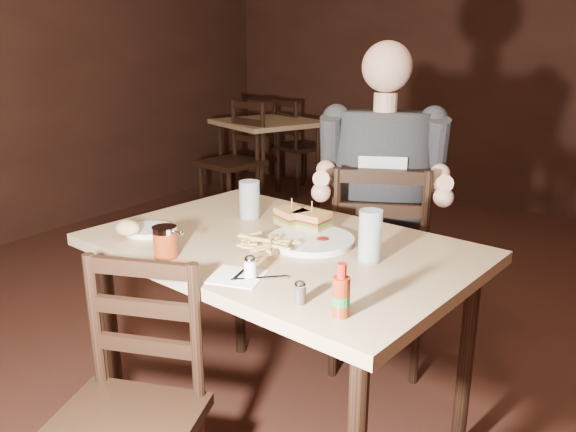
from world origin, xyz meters
The scene contains 24 objects.
room_shell centered at (0.00, 0.00, 1.40)m, with size 7.00×7.00×7.00m.
main_table centered at (-0.10, -0.17, 0.69)m, with size 1.36×0.99×0.77m.
bg_table centered at (-2.00, 2.48, 0.68)m, with size 1.04×1.04×0.77m.
chair_far centered at (-0.04, 0.53, 0.47)m, with size 0.44×0.48×0.94m, color black, non-canonical shape.
chair_near centered at (-0.18, -0.83, 0.42)m, with size 0.39×0.43×0.84m, color black, non-canonical shape.
bg_chair_far centered at (-2.00, 3.03, 0.46)m, with size 0.42×0.46×0.91m, color black, non-canonical shape.
bg_chair_near centered at (-2.00, 1.93, 0.48)m, with size 0.45×0.49×0.97m, color black, non-canonical shape.
diner centered at (-0.02, 0.49, 0.96)m, with size 0.54×0.43×0.94m, color #2C2E31, non-canonical shape.
dinner_plate centered at (-0.01, -0.12, 0.78)m, with size 0.28×0.28×0.02m, color white.
sandwich_left centered at (-0.14, -0.03, 0.83)m, with size 0.11×0.09×0.10m, color #DFA152, non-canonical shape.
sandwich_right centered at (-0.06, -0.02, 0.84)m, with size 0.11×0.10×0.10m, color #DFA152, non-canonical shape.
fries_pile centered at (-0.09, -0.27, 0.80)m, with size 0.24×0.17×0.04m, color tan, non-canonical shape.
ketchup_dollop centered at (0.03, -0.11, 0.79)m, with size 0.04×0.04×0.01m, color maroon.
glass_left centered at (-0.35, 0.01, 0.84)m, with size 0.08×0.08×0.14m, color silver.
glass_right centered at (0.22, -0.16, 0.85)m, with size 0.07×0.07×0.16m, color silver.
hot_sauce centered at (0.32, -0.53, 0.84)m, with size 0.04×0.04×0.14m, color maroon, non-canonical shape.
salt_shaker centered at (0.00, -0.47, 0.80)m, with size 0.04×0.04×0.06m, color white, non-canonical shape.
pepper_shaker centered at (0.20, -0.53, 0.80)m, with size 0.03×0.03×0.06m, color #38332D, non-canonical shape.
syrup_dispenser centered at (-0.32, -0.48, 0.82)m, with size 0.08×0.08×0.10m, color maroon, non-canonical shape.
napkin centered at (-0.04, -0.48, 0.77)m, with size 0.15×0.14×0.00m, color white.
knife centered at (-0.05, -0.41, 0.78)m, with size 0.01×0.19×0.00m, color silver.
fork centered at (0.03, -0.46, 0.78)m, with size 0.01×0.16×0.01m, color silver.
side_plate centered at (-0.55, -0.33, 0.78)m, with size 0.16×0.16×0.01m, color white.
bread_roll centered at (-0.56, -0.42, 0.81)m, with size 0.09×0.07×0.05m, color #DEAB6D.
Camera 1 is at (0.90, -1.65, 1.40)m, focal length 35.00 mm.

